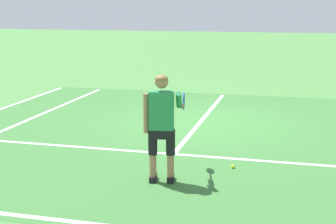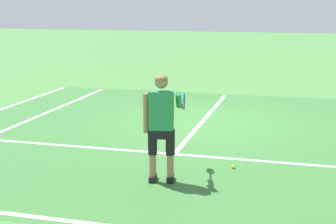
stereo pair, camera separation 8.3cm
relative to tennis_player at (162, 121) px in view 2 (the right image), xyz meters
name	(u,v)px [view 2 (the right image)]	position (x,y,z in m)	size (l,w,h in m)	color
ground_plane	(202,122)	(-0.17, 4.18, -0.99)	(80.00, 80.00, 0.00)	#477F3D
court_inner_surface	(192,133)	(-0.17, 3.04, -0.99)	(10.98, 10.01, 0.00)	#387033
line_service	(174,154)	(-0.17, 1.45, -0.99)	(8.23, 0.10, 0.01)	white
line_centre_service	(206,117)	(-0.17, 4.65, -0.99)	(0.10, 6.40, 0.01)	white
line_singles_left	(24,122)	(-4.29, 3.04, -0.99)	(0.10, 9.61, 0.01)	white
tennis_player	(162,121)	(0.00, 0.00, 0.00)	(0.59, 1.19, 1.71)	black
tennis_ball_near_feet	(233,167)	(1.01, 0.90, -0.96)	(0.07, 0.07, 0.07)	#CCE02D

